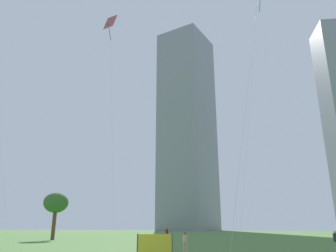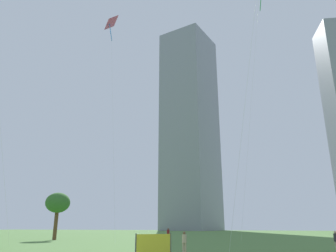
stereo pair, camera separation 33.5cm
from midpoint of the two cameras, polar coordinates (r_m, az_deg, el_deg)
name	(u,v)px [view 1 (the left image)]	position (r m, az deg, el deg)	size (l,w,h in m)	color
person_standing_0	(336,239)	(30.00, 27.24, -17.40)	(0.35, 0.35, 1.57)	tan
person_standing_1	(185,241)	(24.93, 2.63, -19.63)	(0.34, 0.34, 1.54)	tan
person_standing_2	(167,233)	(46.36, -0.42, -18.44)	(0.37, 0.37, 1.68)	#1E478C
kite_flying_3	(110,24)	(54.60, -10.40, 17.27)	(5.06, 3.97, 33.93)	silver
park_tree_0	(56,203)	(52.19, -19.37, -12.75)	(3.59, 3.59, 6.74)	brown
distant_highrise_1	(187,127)	(160.92, 3.36, -0.14)	(21.49, 23.99, 98.44)	gray
event_banner	(155,245)	(21.33, -2.77, -20.30)	(1.81, 1.62, 1.50)	#4C4C4C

